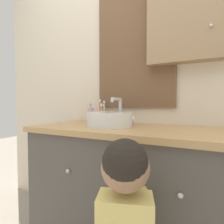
% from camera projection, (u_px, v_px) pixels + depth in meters
% --- Properties ---
extents(wall_back, '(3.20, 0.18, 2.50)m').
position_uv_depth(wall_back, '(150.00, 70.00, 1.39)').
color(wall_back, beige).
rests_on(wall_back, ground_plane).
extents(vanity_counter, '(1.38, 0.58, 0.87)m').
position_uv_depth(vanity_counter, '(134.00, 193.00, 1.15)').
color(vanity_counter, '#4C4742').
rests_on(vanity_counter, ground_plane).
extents(sink_basin, '(0.31, 0.37, 0.20)m').
position_uv_depth(sink_basin, '(110.00, 119.00, 1.20)').
color(sink_basin, silver).
rests_on(sink_basin, vanity_counter).
extents(toothbrush_holder, '(0.08, 0.08, 0.19)m').
position_uv_depth(toothbrush_holder, '(102.00, 116.00, 1.49)').
color(toothbrush_holder, silver).
rests_on(toothbrush_holder, vanity_counter).
extents(soap_dispenser, '(0.05, 0.05, 0.16)m').
position_uv_depth(soap_dispenser, '(91.00, 115.00, 1.49)').
color(soap_dispenser, '#CCA3BC').
rests_on(soap_dispenser, vanity_counter).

